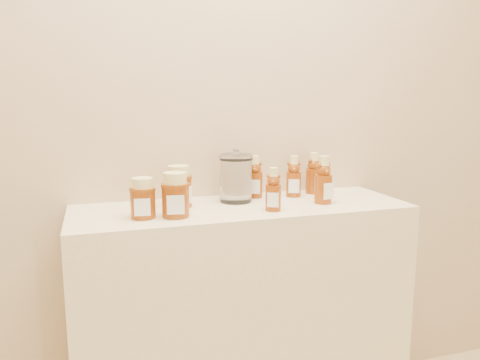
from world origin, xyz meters
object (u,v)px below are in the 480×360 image
object	(u,v)px
display_table	(242,323)
bear_bottle_front_left	(273,186)
glass_canister	(236,176)
honey_jar_left	(143,198)
bear_bottle_back_left	(255,174)

from	to	relation	value
display_table	bear_bottle_front_left	xyz separation A→B (m)	(0.08, -0.10, 0.53)
bear_bottle_front_left	glass_canister	xyz separation A→B (m)	(-0.08, 0.17, 0.01)
display_table	glass_canister	distance (m)	0.55
display_table	honey_jar_left	distance (m)	0.63
bear_bottle_front_left	honey_jar_left	size ratio (longest dim) A/B	1.28
bear_bottle_back_left	bear_bottle_front_left	world-z (taller)	bear_bottle_back_left
display_table	glass_canister	size ratio (longest dim) A/B	6.23
bear_bottle_back_left	glass_canister	world-z (taller)	glass_canister
bear_bottle_back_left	display_table	bearing A→B (deg)	-104.26
bear_bottle_front_left	display_table	bearing A→B (deg)	152.94
bear_bottle_back_left	bear_bottle_front_left	distance (m)	0.22
display_table	bear_bottle_front_left	bearing A→B (deg)	-50.78
glass_canister	display_table	bearing A→B (deg)	-88.32
bear_bottle_back_left	bear_bottle_front_left	size ratio (longest dim) A/B	1.10
bear_bottle_back_left	honey_jar_left	world-z (taller)	bear_bottle_back_left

